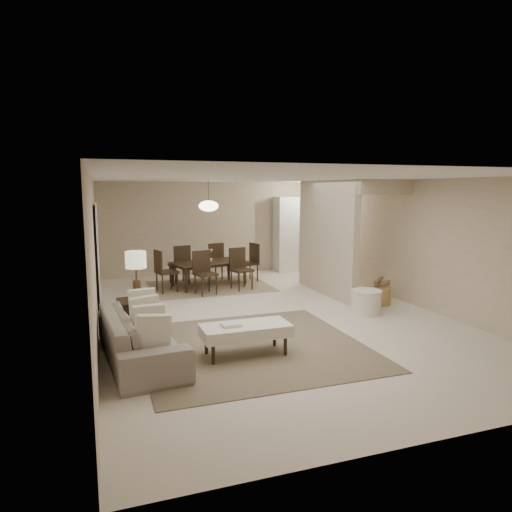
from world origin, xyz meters
name	(u,v)px	position (x,y,z in m)	size (l,w,h in m)	color
floor	(270,315)	(0.00, 0.00, 0.00)	(9.00, 9.00, 0.00)	beige
ceiling	(270,178)	(0.00, 0.00, 2.50)	(9.00, 9.00, 0.00)	white
back_wall	(212,228)	(0.00, 4.50, 1.25)	(6.00, 6.00, 0.00)	tan
left_wall	(95,256)	(-3.00, 0.00, 1.25)	(9.00, 9.00, 0.00)	tan
right_wall	(408,242)	(3.00, 0.00, 1.25)	(9.00, 9.00, 0.00)	tan
partition	(326,238)	(1.80, 1.25, 1.25)	(0.15, 2.50, 2.50)	tan
doorway	(97,264)	(-2.97, 0.60, 1.02)	(0.04, 0.90, 2.04)	black
pantry_cabinet	(296,234)	(2.35, 4.15, 1.05)	(1.20, 0.55, 2.10)	silver
flush_light	(309,183)	(2.30, 3.20, 2.46)	(0.44, 0.44, 0.05)	white
living_rug	(252,346)	(-0.85, -1.52, 0.01)	(3.20, 3.20, 0.01)	brown
sofa	(140,337)	(-2.45, -1.52, 0.33)	(0.88, 2.25, 0.66)	gray
ottoman_bench	(246,331)	(-1.05, -1.82, 0.36)	(1.24, 0.57, 0.44)	beige
side_table	(138,318)	(-2.40, -0.47, 0.30)	(0.54, 0.54, 0.60)	black
table_lamp	(136,264)	(-2.40, -0.47, 1.16)	(0.32, 0.32, 0.76)	#4B3420
round_pouf	(366,302)	(1.74, -0.48, 0.22)	(0.57, 0.57, 0.44)	beige
wicker_basket	(381,296)	(2.39, 0.00, 0.17)	(0.40, 0.40, 0.34)	olive
dining_rug	(210,286)	(-0.48, 2.80, 0.01)	(2.80, 2.10, 0.01)	#826B50
dining_table	(210,274)	(-0.48, 2.80, 0.30)	(1.70, 0.95, 0.60)	black
dining_chairs	(209,267)	(-0.48, 2.80, 0.48)	(2.61, 2.14, 0.96)	black
vase	(209,259)	(-0.48, 2.80, 0.67)	(0.14, 0.14, 0.15)	white
yellow_mat	(328,279)	(2.62, 2.67, 0.01)	(0.95, 0.58, 0.01)	yellow
pendant_light	(209,206)	(-0.48, 2.80, 1.92)	(0.46, 0.46, 0.71)	#4B3420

